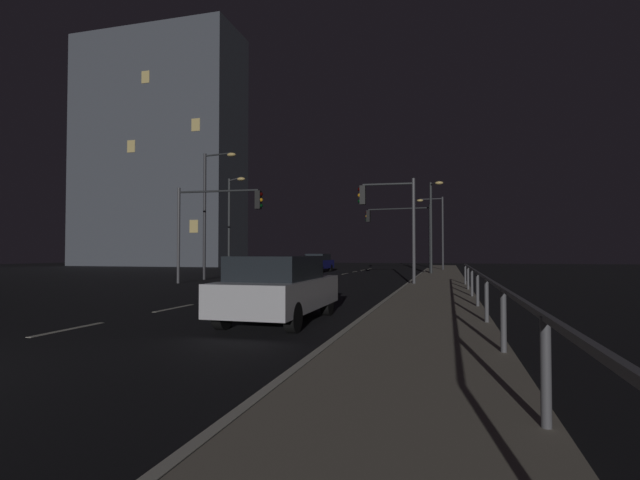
{
  "coord_description": "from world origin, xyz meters",
  "views": [
    {
      "loc": [
        7.85,
        -3.25,
        1.64
      ],
      "look_at": [
        0.13,
        24.94,
        2.46
      ],
      "focal_mm": 26.19,
      "sensor_mm": 36.0,
      "label": 1
    }
  ],
  "objects_px": {
    "street_lamp_corner": "(438,225)",
    "street_lamp_across_street": "(433,218)",
    "car": "(279,288)",
    "traffic_light_far_right": "(215,214)",
    "street_lamp_far_end": "(209,204)",
    "street_lamp_median": "(231,217)",
    "car_oncoming": "(317,262)",
    "traffic_light_near_right": "(400,224)",
    "building_distant": "(159,151)",
    "traffic_light_far_center": "(389,211)"
  },
  "relations": [
    {
      "from": "car_oncoming",
      "to": "building_distant",
      "type": "relative_size",
      "value": 0.15
    },
    {
      "from": "street_lamp_far_end",
      "to": "street_lamp_across_street",
      "type": "distance_m",
      "value": 16.12
    },
    {
      "from": "traffic_light_far_right",
      "to": "street_lamp_median",
      "type": "bearing_deg",
      "value": 109.36
    },
    {
      "from": "traffic_light_far_center",
      "to": "traffic_light_near_right",
      "type": "bearing_deg",
      "value": 93.35
    },
    {
      "from": "street_lamp_corner",
      "to": "street_lamp_across_street",
      "type": "distance_m",
      "value": 8.56
    },
    {
      "from": "street_lamp_corner",
      "to": "street_lamp_across_street",
      "type": "relative_size",
      "value": 0.98
    },
    {
      "from": "car",
      "to": "traffic_light_far_center",
      "type": "bearing_deg",
      "value": 85.18
    },
    {
      "from": "street_lamp_median",
      "to": "street_lamp_far_end",
      "type": "distance_m",
      "value": 3.46
    },
    {
      "from": "traffic_light_far_center",
      "to": "street_lamp_corner",
      "type": "height_order",
      "value": "street_lamp_corner"
    },
    {
      "from": "street_lamp_far_end",
      "to": "street_lamp_across_street",
      "type": "xyz_separation_m",
      "value": [
        13.08,
        9.4,
        -0.47
      ]
    },
    {
      "from": "car",
      "to": "street_lamp_median",
      "type": "height_order",
      "value": "street_lamp_median"
    },
    {
      "from": "traffic_light_far_right",
      "to": "street_lamp_corner",
      "type": "distance_m",
      "value": 24.0
    },
    {
      "from": "building_distant",
      "to": "street_lamp_corner",
      "type": "bearing_deg",
      "value": -14.25
    },
    {
      "from": "traffic_light_far_right",
      "to": "traffic_light_far_center",
      "type": "distance_m",
      "value": 9.2
    },
    {
      "from": "car",
      "to": "traffic_light_far_right",
      "type": "xyz_separation_m",
      "value": [
        -8.09,
        12.04,
        2.9
      ]
    },
    {
      "from": "street_lamp_across_street",
      "to": "building_distant",
      "type": "height_order",
      "value": "building_distant"
    },
    {
      "from": "car",
      "to": "traffic_light_far_right",
      "type": "distance_m",
      "value": 14.79
    },
    {
      "from": "traffic_light_far_center",
      "to": "building_distant",
      "type": "xyz_separation_m",
      "value": [
        -33.45,
        29.45,
        11.2
      ]
    },
    {
      "from": "car",
      "to": "street_lamp_across_street",
      "type": "height_order",
      "value": "street_lamp_across_street"
    },
    {
      "from": "street_lamp_across_street",
      "to": "building_distant",
      "type": "xyz_separation_m",
      "value": [
        -35.19,
        17.55,
        10.73
      ]
    },
    {
      "from": "car_oncoming",
      "to": "street_lamp_median",
      "type": "bearing_deg",
      "value": -109.66
    },
    {
      "from": "street_lamp_across_street",
      "to": "building_distant",
      "type": "bearing_deg",
      "value": 153.49
    },
    {
      "from": "street_lamp_corner",
      "to": "street_lamp_far_end",
      "type": "bearing_deg",
      "value": -126.54
    },
    {
      "from": "street_lamp_median",
      "to": "car_oncoming",
      "type": "bearing_deg",
      "value": 70.34
    },
    {
      "from": "car",
      "to": "building_distant",
      "type": "relative_size",
      "value": 0.15
    },
    {
      "from": "street_lamp_median",
      "to": "street_lamp_across_street",
      "type": "height_order",
      "value": "street_lamp_across_street"
    },
    {
      "from": "building_distant",
      "to": "traffic_light_far_right",
      "type": "bearing_deg",
      "value": -51.25
    },
    {
      "from": "street_lamp_corner",
      "to": "traffic_light_far_right",
      "type": "bearing_deg",
      "value": -117.63
    },
    {
      "from": "street_lamp_corner",
      "to": "street_lamp_across_street",
      "type": "xyz_separation_m",
      "value": [
        -0.22,
        -8.56,
        0.03
      ]
    },
    {
      "from": "traffic_light_far_right",
      "to": "traffic_light_far_center",
      "type": "height_order",
      "value": "traffic_light_far_center"
    },
    {
      "from": "car_oncoming",
      "to": "traffic_light_near_right",
      "type": "distance_m",
      "value": 8.0
    },
    {
      "from": "car_oncoming",
      "to": "traffic_light_near_right",
      "type": "height_order",
      "value": "traffic_light_near_right"
    },
    {
      "from": "traffic_light_far_right",
      "to": "street_lamp_far_end",
      "type": "bearing_deg",
      "value": 123.4
    },
    {
      "from": "traffic_light_near_right",
      "to": "traffic_light_far_right",
      "type": "relative_size",
      "value": 1.02
    },
    {
      "from": "street_lamp_across_street",
      "to": "traffic_light_far_right",
      "type": "bearing_deg",
      "value": -130.66
    },
    {
      "from": "car_oncoming",
      "to": "street_lamp_far_end",
      "type": "xyz_separation_m",
      "value": [
        -3.26,
        -13.05,
        3.87
      ]
    },
    {
      "from": "traffic_light_near_right",
      "to": "traffic_light_far_center",
      "type": "height_order",
      "value": "traffic_light_near_right"
    },
    {
      "from": "car",
      "to": "street_lamp_corner",
      "type": "distance_m",
      "value": 33.6
    },
    {
      "from": "car_oncoming",
      "to": "street_lamp_corner",
      "type": "xyz_separation_m",
      "value": [
        10.05,
        4.9,
        3.37
      ]
    },
    {
      "from": "traffic_light_far_center",
      "to": "building_distant",
      "type": "distance_m",
      "value": 45.95
    },
    {
      "from": "traffic_light_far_right",
      "to": "street_lamp_far_end",
      "type": "distance_m",
      "value": 4.07
    },
    {
      "from": "car_oncoming",
      "to": "traffic_light_near_right",
      "type": "xyz_separation_m",
      "value": [
        7.25,
        -1.29,
        3.12
      ]
    },
    {
      "from": "traffic_light_far_right",
      "to": "street_lamp_across_street",
      "type": "height_order",
      "value": "street_lamp_across_street"
    },
    {
      "from": "street_lamp_across_street",
      "to": "street_lamp_median",
      "type": "bearing_deg",
      "value": -155.73
    },
    {
      "from": "traffic_light_far_right",
      "to": "street_lamp_corner",
      "type": "xyz_separation_m",
      "value": [
        11.13,
        21.25,
        0.47
      ]
    },
    {
      "from": "street_lamp_far_end",
      "to": "street_lamp_across_street",
      "type": "bearing_deg",
      "value": 35.68
    },
    {
      "from": "street_lamp_median",
      "to": "traffic_light_far_right",
      "type": "bearing_deg",
      "value": -70.64
    },
    {
      "from": "car_oncoming",
      "to": "traffic_light_near_right",
      "type": "bearing_deg",
      "value": -10.11
    },
    {
      "from": "street_lamp_far_end",
      "to": "street_lamp_corner",
      "type": "bearing_deg",
      "value": 53.46
    },
    {
      "from": "street_lamp_corner",
      "to": "building_distant",
      "type": "xyz_separation_m",
      "value": [
        -35.41,
        9.0,
        10.76
      ]
    }
  ]
}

